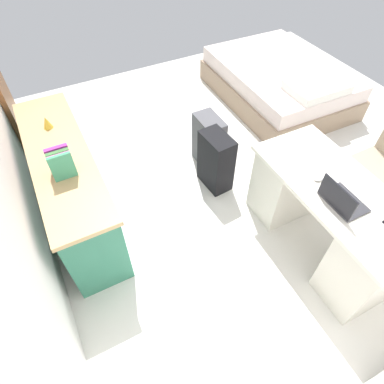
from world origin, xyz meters
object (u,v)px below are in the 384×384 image
object	(u,v)px
suitcase_black	(216,161)
figurine_small	(47,123)
laptop	(341,200)
suitcase_spare_grey	(209,142)
desk	(326,218)
computer_mouse	(319,178)
credenza	(72,186)
office_chair	(381,170)
bed	(279,82)

from	to	relation	value
suitcase_black	figurine_small	size ratio (longest dim) A/B	5.67
laptop	suitcase_spare_grey	bearing A→B (deg)	7.96
desk	computer_mouse	xyz separation A→B (m)	(0.15, 0.08, 0.37)
desk	credenza	world-z (taller)	credenza
office_chair	desk	bearing A→B (deg)	102.17
office_chair	suitcase_spare_grey	xyz separation A→B (m)	(1.23, 1.15, -0.12)
credenza	computer_mouse	bearing A→B (deg)	-124.23
desk	laptop	bearing A→B (deg)	130.38
suitcase_spare_grey	figurine_small	xyz separation A→B (m)	(0.30, 1.47, 0.56)
suitcase_black	computer_mouse	size ratio (longest dim) A/B	6.23
office_chair	computer_mouse	size ratio (longest dim) A/B	9.40
computer_mouse	figurine_small	xyz separation A→B (m)	(1.55, 1.73, 0.08)
laptop	computer_mouse	world-z (taller)	laptop
desk	suitcase_spare_grey	size ratio (longest dim) A/B	2.46
desk	figurine_small	distance (m)	2.52
desk	suitcase_spare_grey	distance (m)	1.45
figurine_small	laptop	bearing A→B (deg)	-137.13
credenza	suitcase_spare_grey	bearing A→B (deg)	-86.94
office_chair	credenza	xyz separation A→B (m)	(1.15, 2.62, -0.02)
bed	laptop	bearing A→B (deg)	150.05
desk	credenza	xyz separation A→B (m)	(1.33, 1.80, 0.01)
laptop	figurine_small	size ratio (longest dim) A/B	2.85
credenza	bed	size ratio (longest dim) A/B	0.93
suitcase_spare_grey	laptop	bearing A→B (deg)	-172.54
desk	figurine_small	world-z (taller)	figurine_small
credenza	bed	xyz separation A→B (m)	(0.78, -2.95, -0.16)
suitcase_spare_grey	computer_mouse	xyz separation A→B (m)	(-1.25, -0.26, 0.47)
office_chair	credenza	distance (m)	2.86
credenza	laptop	size ratio (longest dim) A/B	5.74
computer_mouse	office_chair	bearing A→B (deg)	-87.61
suitcase_spare_grey	figurine_small	distance (m)	1.60
suitcase_black	suitcase_spare_grey	distance (m)	0.33
laptop	figurine_small	xyz separation A→B (m)	(1.81, 1.68, 0.05)
desk	bed	size ratio (longest dim) A/B	0.75
bed	laptop	size ratio (longest dim) A/B	6.16
computer_mouse	suitcase_spare_grey	bearing A→B (deg)	12.60
office_chair	figurine_small	bearing A→B (deg)	59.74
credenza	bed	bearing A→B (deg)	-75.28
office_chair	bed	world-z (taller)	office_chair
desk	office_chair	bearing A→B (deg)	-77.83
credenza	laptop	world-z (taller)	laptop
office_chair	figurine_small	xyz separation A→B (m)	(1.53, 2.62, 0.43)
credenza	suitcase_black	distance (m)	1.40
office_chair	figurine_small	world-z (taller)	office_chair
bed	figurine_small	size ratio (longest dim) A/B	17.57
office_chair	suitcase_spare_grey	world-z (taller)	office_chair
desk	laptop	world-z (taller)	laptop
office_chair	laptop	xyz separation A→B (m)	(-0.28, 0.94, 0.38)
desk	computer_mouse	world-z (taller)	computer_mouse
desk	figurine_small	xyz separation A→B (m)	(1.71, 1.80, 0.46)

